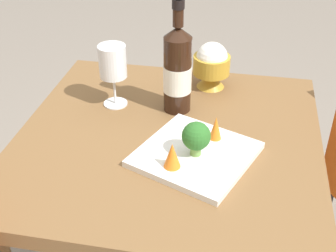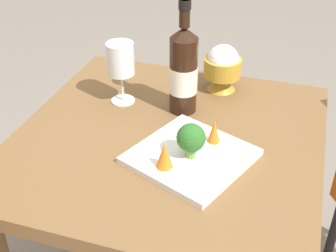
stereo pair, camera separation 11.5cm
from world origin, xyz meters
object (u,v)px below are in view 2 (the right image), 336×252
(wine_bottle, at_px, (182,70))
(carrot_garnish_left, at_px, (214,131))
(broccoli_floret, at_px, (191,139))
(rice_bowl, at_px, (223,67))
(wine_glass, at_px, (121,60))
(carrot_garnish_right, at_px, (164,155))
(serving_plate, at_px, (191,156))

(wine_bottle, xyz_separation_m, carrot_garnish_left, (0.15, 0.12, -0.08))
(carrot_garnish_left, bearing_deg, wine_bottle, -139.80)
(broccoli_floret, height_order, carrot_garnish_left, broccoli_floret)
(rice_bowl, relative_size, broccoli_floret, 1.65)
(wine_glass, bearing_deg, broccoli_floret, 50.54)
(carrot_garnish_right, bearing_deg, serving_plate, 145.30)
(wine_bottle, xyz_separation_m, serving_plate, (0.21, 0.08, -0.11))
(wine_bottle, height_order, rice_bowl, wine_bottle)
(carrot_garnish_left, bearing_deg, serving_plate, -31.61)
(rice_bowl, height_order, carrot_garnish_left, rice_bowl)
(rice_bowl, height_order, carrot_garnish_right, rice_bowl)
(carrot_garnish_right, bearing_deg, carrot_garnish_left, 146.82)
(carrot_garnish_left, bearing_deg, wine_glass, -115.10)
(wine_glass, xyz_separation_m, serving_plate, (0.20, 0.26, -0.12))
(wine_glass, height_order, broccoli_floret, wine_glass)
(carrot_garnish_left, bearing_deg, rice_bowl, -171.63)
(serving_plate, bearing_deg, carrot_garnish_right, -34.70)
(wine_glass, distance_m, broccoli_floret, 0.34)
(serving_plate, xyz_separation_m, carrot_garnish_right, (0.07, -0.04, 0.04))
(serving_plate, relative_size, carrot_garnish_left, 5.32)
(broccoli_floret, distance_m, carrot_garnish_left, 0.09)
(rice_bowl, bearing_deg, broccoli_floret, 0.75)
(wine_bottle, relative_size, serving_plate, 0.96)
(rice_bowl, relative_size, carrot_garnish_left, 2.32)
(rice_bowl, bearing_deg, wine_bottle, -28.32)
(wine_glass, relative_size, carrot_garnish_right, 2.85)
(broccoli_floret, xyz_separation_m, carrot_garnish_left, (-0.07, 0.04, -0.02))
(rice_bowl, xyz_separation_m, carrot_garnish_right, (0.43, -0.04, -0.03))
(broccoli_floret, distance_m, carrot_garnish_right, 0.07)
(rice_bowl, bearing_deg, carrot_garnish_left, 8.37)
(wine_glass, bearing_deg, wine_bottle, 92.37)
(wine_glass, bearing_deg, carrot_garnish_right, 38.36)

